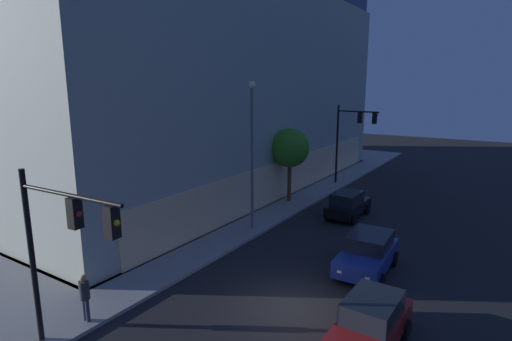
% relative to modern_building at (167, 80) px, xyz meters
% --- Properties ---
extents(ground_plane, '(120.00, 120.00, 0.00)m').
position_rel_modern_building_xyz_m(ground_plane, '(-14.32, -20.35, -9.01)').
color(ground_plane, black).
extents(modern_building, '(36.21, 25.61, 18.16)m').
position_rel_modern_building_xyz_m(modern_building, '(0.00, 0.00, 0.00)').
color(modern_building, '#4C4C51').
rests_on(modern_building, ground).
extents(traffic_light_near_corner, '(0.45, 4.43, 5.86)m').
position_rel_modern_building_xyz_m(traffic_light_near_corner, '(-20.73, -16.05, -4.77)').
color(traffic_light_near_corner, black).
rests_on(traffic_light_near_corner, sidewalk_corner).
extents(traffic_light_far_corner, '(0.42, 3.63, 6.78)m').
position_rel_modern_building_xyz_m(traffic_light_far_corner, '(5.86, -15.39, -4.16)').
color(traffic_light_far_corner, black).
rests_on(traffic_light_far_corner, sidewalk_corner).
extents(street_lamp_sidewalk, '(0.44, 0.44, 8.63)m').
position_rel_modern_building_xyz_m(street_lamp_sidewalk, '(-7.85, -14.32, -3.51)').
color(street_lamp_sidewalk, slate).
rests_on(street_lamp_sidewalk, sidewalk_corner).
extents(sidewalk_tree, '(2.83, 2.83, 5.38)m').
position_rel_modern_building_xyz_m(sidewalk_tree, '(-1.44, -13.40, -4.93)').
color(sidewalk_tree, brown).
rests_on(sidewalk_tree, sidewalk_corner).
extents(pedestrian_waiting, '(0.36, 0.36, 1.79)m').
position_rel_modern_building_xyz_m(pedestrian_waiting, '(-19.31, -14.66, -7.80)').
color(pedestrian_waiting, '#2D3851').
rests_on(pedestrian_waiting, sidewalk_corner).
extents(car_red, '(4.56, 2.06, 1.72)m').
position_rel_modern_building_xyz_m(car_red, '(-15.14, -23.67, -8.15)').
color(car_red, maroon).
rests_on(car_red, ground).
extents(car_blue, '(4.37, 2.37, 1.78)m').
position_rel_modern_building_xyz_m(car_blue, '(-9.54, -21.85, -8.09)').
color(car_blue, navy).
rests_on(car_blue, ground).
extents(car_black, '(4.14, 2.04, 1.72)m').
position_rel_modern_building_xyz_m(car_black, '(-2.38, -18.27, -8.14)').
color(car_black, black).
rests_on(car_black, ground).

